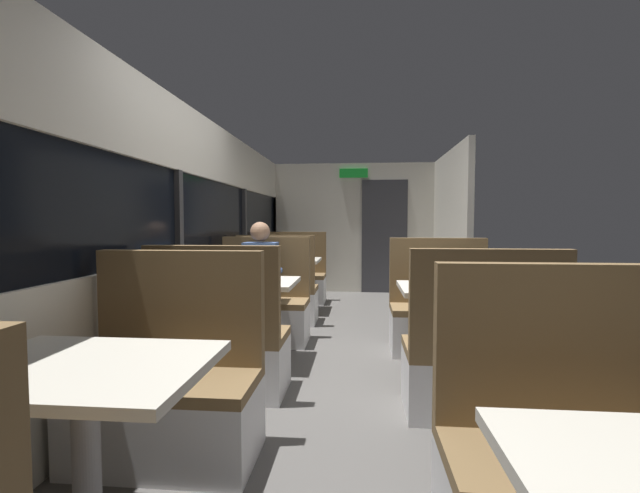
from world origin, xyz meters
TOP-DOWN VIEW (x-y plane):
  - ground_plane at (0.00, 0.00)m, footprint 3.30×9.20m
  - carriage_window_panel_left at (-1.45, 0.00)m, footprint 0.09×8.48m
  - carriage_end_bulkhead at (0.06, 4.19)m, footprint 2.90×0.11m
  - carriage_aisle_panel_right at (1.45, 3.00)m, footprint 0.08×2.40m
  - dining_table_near_window at (-0.89, -2.09)m, footprint 0.90×0.70m
  - bench_near_window_facing_entry at (-0.89, -1.39)m, footprint 0.95×0.50m
  - dining_table_mid_window at (-0.89, 0.16)m, footprint 0.90×0.70m
  - bench_mid_window_facing_end at (-0.89, -0.54)m, footprint 0.95×0.50m
  - bench_mid_window_facing_entry at (-0.89, 0.86)m, footprint 0.95×0.50m
  - dining_table_far_window at (-0.89, 2.40)m, footprint 0.90×0.70m
  - bench_far_window_facing_end at (-0.89, 1.70)m, footprint 0.95×0.50m
  - bench_far_window_facing_entry at (-0.89, 3.10)m, footprint 0.95×0.50m
  - bench_front_aisle_facing_entry at (0.89, -1.99)m, footprint 0.95×0.50m
  - dining_table_rear_aisle at (0.89, -0.04)m, footprint 0.90×0.70m
  - bench_rear_aisle_facing_end at (0.89, -0.74)m, footprint 0.95×0.50m
  - bench_rear_aisle_facing_entry at (0.89, 0.66)m, footprint 0.95×0.50m
  - seated_passenger at (-0.89, 0.78)m, footprint 0.47×0.55m
  - coffee_cup_primary at (-0.79, 2.47)m, footprint 0.07×0.07m

SIDE VIEW (x-z plane):
  - ground_plane at x=0.00m, z-range -0.02..0.00m
  - bench_near_window_facing_entry at x=-0.89m, z-range -0.22..0.88m
  - bench_mid_window_facing_end at x=-0.89m, z-range -0.22..0.88m
  - bench_mid_window_facing_entry at x=-0.89m, z-range -0.22..0.88m
  - bench_far_window_facing_end at x=-0.89m, z-range -0.22..0.88m
  - bench_far_window_facing_entry at x=-0.89m, z-range -0.22..0.88m
  - bench_front_aisle_facing_entry at x=0.89m, z-range -0.22..0.88m
  - bench_rear_aisle_facing_end at x=0.89m, z-range -0.22..0.88m
  - bench_rear_aisle_facing_entry at x=0.89m, z-range -0.22..0.88m
  - seated_passenger at x=-0.89m, z-range -0.09..1.17m
  - dining_table_near_window at x=-0.89m, z-range 0.27..1.01m
  - dining_table_mid_window at x=-0.89m, z-range 0.27..1.01m
  - dining_table_far_window at x=-0.89m, z-range 0.27..1.01m
  - dining_table_rear_aisle at x=0.89m, z-range 0.27..1.01m
  - coffee_cup_primary at x=-0.79m, z-range 0.74..0.83m
  - carriage_window_panel_left at x=-1.45m, z-range -0.04..2.26m
  - carriage_end_bulkhead at x=0.06m, z-range -0.01..2.29m
  - carriage_aisle_panel_right at x=1.45m, z-range 0.00..2.30m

